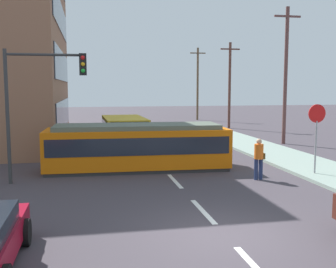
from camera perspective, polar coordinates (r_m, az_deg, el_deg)
name	(u,v)px	position (r m, az deg, el deg)	size (l,w,h in m)	color
ground_plane	(158,163)	(19.88, -1.47, -4.11)	(120.00, 120.00, 0.00)	#403940
sidewalk_curb_right	(329,172)	(18.66, 21.93, -5.09)	(3.20, 36.00, 0.14)	gray
lane_stripe_1	(203,211)	(12.30, 5.00, -10.89)	(0.16, 2.40, 0.01)	silver
lane_stripe_2	(175,181)	(16.04, 0.98, -6.70)	(0.16, 2.40, 0.01)	silver
lane_stripe_3	(145,149)	(24.44, -3.34, -2.10)	(0.16, 2.40, 0.01)	silver
lane_stripe_4	(134,137)	(30.34, -4.91, -0.42)	(0.16, 2.40, 0.01)	silver
streetcar_tram	(137,146)	(18.25, -4.36, -1.71)	(8.26, 2.87, 2.06)	#DC6409
city_bus	(124,129)	(25.84, -6.23, 0.65)	(2.68, 5.34, 1.81)	gold
pedestrian_crossing	(259,157)	(16.53, 12.80, -3.15)	(0.45, 0.36, 1.67)	navy
stop_sign	(317,124)	(17.64, 20.38, 1.31)	(0.76, 0.07, 2.88)	gray
traffic_light_mast	(39,90)	(16.20, -17.84, 6.01)	(3.06, 0.33, 5.15)	#333333
utility_pole_mid	(286,74)	(27.48, 16.39, 8.24)	(1.80, 0.24, 8.85)	brown
utility_pole_far	(230,84)	(37.01, 8.76, 7.07)	(1.80, 0.24, 7.75)	brown
utility_pole_distant	(198,83)	(46.36, 4.23, 7.31)	(1.80, 0.24, 8.21)	brown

